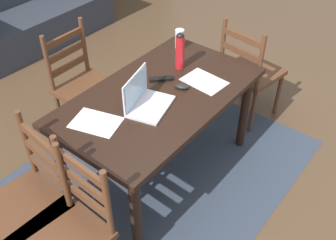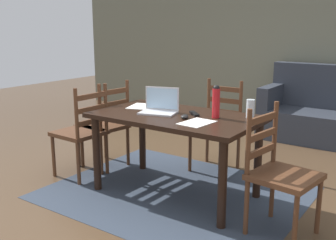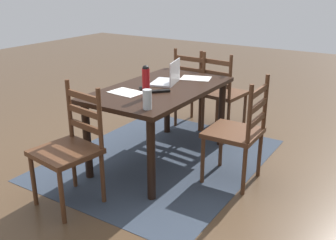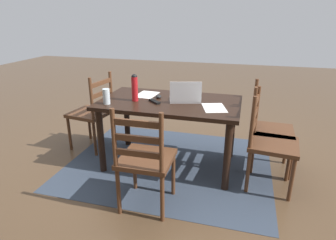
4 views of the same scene
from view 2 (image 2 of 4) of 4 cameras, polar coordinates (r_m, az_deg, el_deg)
ground_plane at (r=3.78m, az=1.03°, el=-10.31°), size 14.00×14.00×0.00m
area_rug at (r=3.78m, az=1.03°, el=-10.27°), size 2.22×1.80×0.01m
wall_back at (r=6.27m, az=17.23°, el=11.23°), size 8.00×0.12×2.70m
dining_table at (r=3.57m, az=1.07°, el=-0.82°), size 1.46×0.85×0.74m
chair_far_head at (r=4.28m, az=6.96°, el=-1.01°), size 0.45×0.45×0.95m
chair_left_far at (r=4.36m, az=-8.95°, el=-0.80°), size 0.49×0.49×0.95m
chair_right_near at (r=3.05m, az=15.59°, el=-7.36°), size 0.50×0.50×0.95m
chair_left_near at (r=4.13m, az=-12.15°, el=-1.73°), size 0.46×0.46×0.95m
couch at (r=5.73m, az=22.50°, el=0.61°), size 1.80×0.80×1.00m
laptop at (r=3.62m, az=-1.16°, el=1.96°), size 0.37×0.30×0.23m
water_bottle at (r=3.42m, az=6.85°, el=2.71°), size 0.06×0.06×0.28m
drinking_glass at (r=3.49m, az=11.64°, el=1.60°), size 0.07×0.07×0.16m
computer_mouse at (r=3.40m, az=2.40°, el=0.49°), size 0.09×0.11×0.03m
tv_remote at (r=3.55m, az=3.76°, el=0.92°), size 0.16×0.15×0.02m
paper_stack_left at (r=3.26m, az=4.10°, el=-0.38°), size 0.23×0.31×0.00m
paper_stack_right at (r=3.92m, az=-3.85°, el=1.96°), size 0.29×0.34×0.00m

